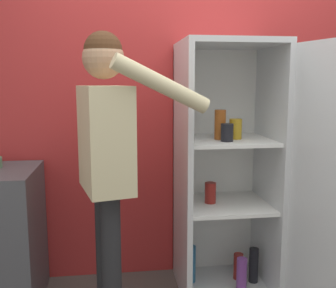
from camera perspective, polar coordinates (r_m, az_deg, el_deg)
wall_back at (r=2.88m, az=3.45°, el=6.10°), size 7.00×0.06×2.55m
refrigerator at (r=2.59m, az=11.02°, el=-4.39°), size 0.83×1.19×1.68m
person at (r=2.20m, az=-8.85°, el=-0.02°), size 0.73×0.55×1.69m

